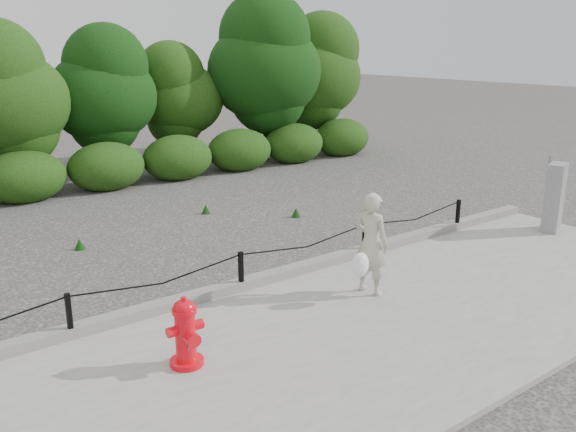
{
  "coord_description": "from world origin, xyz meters",
  "views": [
    {
      "loc": [
        -4.48,
        -7.06,
        3.62
      ],
      "look_at": [
        1.02,
        0.2,
        1.0
      ],
      "focal_mm": 38.0,
      "sensor_mm": 36.0,
      "label": 1
    }
  ],
  "objects": [
    {
      "name": "fire_hydrant",
      "position": [
        -1.66,
        -1.43,
        0.48
      ],
      "size": [
        0.43,
        0.44,
        0.83
      ],
      "rotation": [
        0.0,
        0.0,
        -0.03
      ],
      "color": "red",
      "rests_on": "sidewalk"
    },
    {
      "name": "curb",
      "position": [
        0.0,
        0.05,
        0.15
      ],
      "size": [
        14.0,
        0.22,
        0.14
      ],
      "primitive_type": "cube",
      "color": "slate",
      "rests_on": "sidewalk"
    },
    {
      "name": "treeline",
      "position": [
        0.72,
        8.92,
        2.63
      ],
      "size": [
        20.61,
        3.92,
        4.96
      ],
      "color": "black",
      "rests_on": "ground"
    },
    {
      "name": "sidewalk",
      "position": [
        0.0,
        -2.0,
        0.04
      ],
      "size": [
        14.0,
        4.0,
        0.08
      ],
      "primitive_type": "cube",
      "color": "gray",
      "rests_on": "ground"
    },
    {
      "name": "pedestrian",
      "position": [
        1.44,
        -1.2,
        0.82
      ],
      "size": [
        0.73,
        0.62,
        1.5
      ],
      "rotation": [
        0.0,
        0.0,
        1.81
      ],
      "color": "#ADAB94",
      "rests_on": "sidewalk"
    },
    {
      "name": "ground",
      "position": [
        0.0,
        0.0,
        0.0
      ],
      "size": [
        90.0,
        90.0,
        0.0
      ],
      "primitive_type": "plane",
      "color": "#2D2B28",
      "rests_on": "ground"
    },
    {
      "name": "chain_barrier",
      "position": [
        0.0,
        0.0,
        0.46
      ],
      "size": [
        10.06,
        0.06,
        0.6
      ],
      "color": "black",
      "rests_on": "sidewalk"
    },
    {
      "name": "utility_cabinet",
      "position": [
        6.4,
        -1.14,
        0.74
      ],
      "size": [
        0.57,
        0.44,
        1.45
      ],
      "rotation": [
        0.0,
        0.0,
        0.34
      ],
      "color": "gray",
      "rests_on": "sidewalk"
    }
  ]
}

